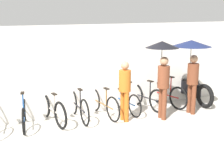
% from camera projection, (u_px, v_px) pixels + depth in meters
% --- Properties ---
extents(ground_plane, '(30.00, 30.00, 0.00)m').
position_uv_depth(ground_plane, '(110.00, 134.00, 7.61)').
color(ground_plane, '#B7B2A8').
extents(back_wall, '(14.00, 0.12, 2.55)m').
position_uv_depth(back_wall, '(84.00, 70.00, 8.86)').
color(back_wall, silver).
rests_on(back_wall, ground).
extents(parked_bicycle_1, '(0.50, 1.64, 1.08)m').
position_uv_depth(parked_bicycle_1, '(24.00, 114.00, 7.97)').
color(parked_bicycle_1, black).
rests_on(parked_bicycle_1, ground).
extents(parked_bicycle_2, '(0.48, 1.77, 1.03)m').
position_uv_depth(parked_bicycle_2, '(52.00, 109.00, 8.26)').
color(parked_bicycle_2, black).
rests_on(parked_bicycle_2, ground).
extents(parked_bicycle_3, '(0.44, 1.77, 0.99)m').
position_uv_depth(parked_bicycle_3, '(78.00, 106.00, 8.51)').
color(parked_bicycle_3, black).
rests_on(parked_bicycle_3, ground).
extents(parked_bicycle_4, '(0.44, 1.79, 0.97)m').
position_uv_depth(parked_bicycle_4, '(103.00, 103.00, 8.79)').
color(parked_bicycle_4, black).
rests_on(parked_bicycle_4, ground).
extents(parked_bicycle_5, '(0.44, 1.65, 1.00)m').
position_uv_depth(parked_bicycle_5, '(125.00, 101.00, 9.11)').
color(parked_bicycle_5, black).
rests_on(parked_bicycle_5, ground).
extents(parked_bicycle_6, '(0.55, 1.67, 0.98)m').
position_uv_depth(parked_bicycle_6, '(146.00, 97.00, 9.44)').
color(parked_bicycle_6, black).
rests_on(parked_bicycle_6, ground).
extents(parked_bicycle_7, '(0.55, 1.66, 1.11)m').
position_uv_depth(parked_bicycle_7, '(166.00, 94.00, 9.71)').
color(parked_bicycle_7, black).
rests_on(parked_bicycle_7, ground).
extents(pedestrian_leading, '(0.32, 0.32, 1.64)m').
position_uv_depth(pedestrian_leading, '(125.00, 87.00, 8.27)').
color(pedestrian_leading, '#B25619').
rests_on(pedestrian_leading, ground).
extents(pedestrian_center, '(0.90, 0.90, 2.13)m').
position_uv_depth(pedestrian_center, '(163.00, 61.00, 8.34)').
color(pedestrian_center, brown).
rests_on(pedestrian_center, ground).
extents(pedestrian_trailing, '(1.11, 1.11, 2.11)m').
position_uv_depth(pedestrian_trailing, '(192.00, 55.00, 8.78)').
color(pedestrian_trailing, brown).
rests_on(pedestrian_trailing, ground).
extents(motorcycle, '(0.58, 2.13, 0.94)m').
position_uv_depth(motorcycle, '(190.00, 90.00, 10.11)').
color(motorcycle, black).
rests_on(motorcycle, ground).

